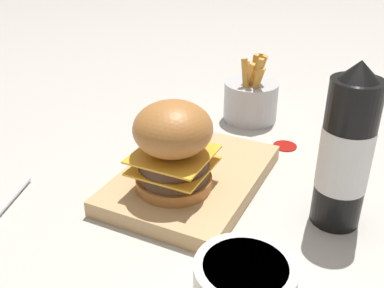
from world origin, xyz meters
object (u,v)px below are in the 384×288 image
at_px(fries_basket, 251,100).
at_px(side_bowl, 244,283).
at_px(serving_board, 192,178).
at_px(burger, 173,146).
at_px(ketchup_bottle, 345,153).

bearing_deg(fries_basket, side_bowl, -161.27).
distance_m(serving_board, fries_basket, 0.29).
height_order(burger, fries_basket, burger).
xyz_separation_m(burger, ketchup_bottle, (0.06, -0.23, 0.02)).
xyz_separation_m(fries_basket, side_bowl, (-0.49, -0.17, -0.02)).
bearing_deg(burger, side_bowl, -131.19).
xyz_separation_m(burger, side_bowl, (-0.15, -0.17, -0.07)).
bearing_deg(fries_basket, ketchup_bottle, -141.04).
height_order(serving_board, fries_basket, fries_basket).
distance_m(burger, side_bowl, 0.23).
distance_m(burger, ketchup_bottle, 0.24).
height_order(serving_board, burger, burger).
bearing_deg(burger, fries_basket, -0.34).
xyz_separation_m(serving_board, burger, (-0.05, 0.00, 0.08)).
height_order(burger, ketchup_bottle, ketchup_bottle).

